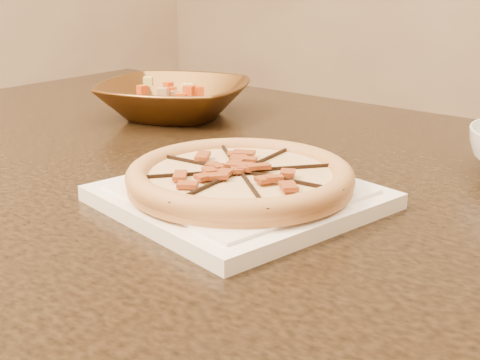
{
  "coord_description": "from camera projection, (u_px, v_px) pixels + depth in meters",
  "views": [
    {
      "loc": [
        0.44,
        -0.87,
        1.02
      ],
      "look_at": [
        0.02,
        -0.27,
        0.78
      ],
      "focal_mm": 50.0,
      "sensor_mm": 36.0,
      "label": 1
    }
  ],
  "objects": [
    {
      "name": "dining_table",
      "position": [
        227.0,
        222.0,
        0.97
      ],
      "size": [
        1.57,
        1.07,
        0.75
      ],
      "color": "#312011",
      "rests_on": "floor"
    },
    {
      "name": "plate",
      "position": [
        240.0,
        196.0,
        0.77
      ],
      "size": [
        0.33,
        0.33,
        0.02
      ],
      "color": "white",
      "rests_on": "dining_table"
    },
    {
      "name": "pizza",
      "position": [
        240.0,
        177.0,
        0.77
      ],
      "size": [
        0.26,
        0.26,
        0.03
      ],
      "color": "#DD9252",
      "rests_on": "plate"
    },
    {
      "name": "bronze_bowl",
      "position": [
        174.0,
        99.0,
        1.2
      ],
      "size": [
        0.33,
        0.33,
        0.06
      ],
      "primitive_type": "imported",
      "rotation": [
        0.0,
        0.0,
        0.34
      ],
      "color": "brown",
      "rests_on": "dining_table"
    },
    {
      "name": "mixed_dish",
      "position": [
        173.0,
        74.0,
        1.19
      ],
      "size": [
        0.13,
        0.12,
        0.03
      ],
      "color": "tan",
      "rests_on": "bronze_bowl"
    }
  ]
}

